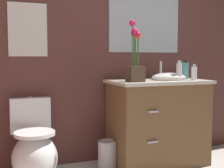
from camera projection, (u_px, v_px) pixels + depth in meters
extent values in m
cube|color=brown|center=(127.00, 38.00, 3.21)|extent=(4.60, 0.05, 2.50)
ellipsoid|color=white|center=(35.00, 158.00, 2.62)|extent=(0.38, 0.48, 0.40)
cube|color=white|center=(30.00, 115.00, 2.86)|extent=(0.36, 0.13, 0.32)
cylinder|color=white|center=(35.00, 133.00, 2.58)|extent=(0.34, 0.34, 0.03)
cylinder|color=#B7B7BC|center=(30.00, 98.00, 2.84)|extent=(0.04, 0.04, 0.02)
cube|color=brown|center=(158.00, 123.00, 3.05)|extent=(0.90, 0.52, 0.80)
cube|color=beige|center=(158.00, 82.00, 3.01)|extent=(0.94, 0.56, 0.03)
ellipsoid|color=white|center=(169.00, 78.00, 3.05)|extent=(0.36, 0.26, 0.10)
cylinder|color=#B7B7BC|center=(161.00, 70.00, 3.20)|extent=(0.02, 0.02, 0.18)
cube|color=#B7B7BC|center=(153.00, 112.00, 2.71)|extent=(0.10, 0.02, 0.02)
cube|color=#B7B7BC|center=(153.00, 142.00, 2.73)|extent=(0.10, 0.02, 0.02)
cube|color=#4C3D2D|center=(135.00, 74.00, 2.82)|extent=(0.14, 0.14, 0.14)
cylinder|color=#386B2D|center=(138.00, 51.00, 2.81)|extent=(0.01, 0.01, 0.28)
sphere|color=orange|center=(138.00, 36.00, 2.80)|extent=(0.06, 0.06, 0.06)
cylinder|color=#386B2D|center=(136.00, 51.00, 2.82)|extent=(0.01, 0.01, 0.27)
sphere|color=orange|center=(136.00, 36.00, 2.81)|extent=(0.06, 0.06, 0.06)
cylinder|color=#386B2D|center=(134.00, 50.00, 2.81)|extent=(0.01, 0.01, 0.30)
sphere|color=#E01E51|center=(134.00, 33.00, 2.79)|extent=(0.06, 0.06, 0.06)
cylinder|color=#386B2D|center=(132.00, 45.00, 2.79)|extent=(0.01, 0.01, 0.39)
sphere|color=#E01E51|center=(132.00, 23.00, 2.77)|extent=(0.06, 0.06, 0.06)
cylinder|color=#386B2D|center=(134.00, 49.00, 2.77)|extent=(0.01, 0.01, 0.31)
sphere|color=#E01E51|center=(135.00, 31.00, 2.75)|extent=(0.06, 0.06, 0.06)
cylinder|color=#386B2D|center=(138.00, 50.00, 2.78)|extent=(0.01, 0.01, 0.28)
sphere|color=#E01E51|center=(138.00, 35.00, 2.77)|extent=(0.06, 0.06, 0.06)
cylinder|color=white|center=(179.00, 72.00, 2.99)|extent=(0.05, 0.05, 0.17)
cylinder|color=silver|center=(179.00, 62.00, 2.99)|extent=(0.03, 0.03, 0.02)
cylinder|color=white|center=(194.00, 73.00, 3.03)|extent=(0.05, 0.05, 0.13)
cylinder|color=#B7B7BC|center=(194.00, 65.00, 3.02)|extent=(0.03, 0.03, 0.02)
cylinder|color=teal|center=(185.00, 71.00, 3.19)|extent=(0.07, 0.07, 0.17)
cylinder|color=black|center=(186.00, 61.00, 3.19)|extent=(0.04, 0.04, 0.02)
cylinder|color=#B7B7BC|center=(108.00, 156.00, 2.90)|extent=(0.18, 0.18, 0.26)
torus|color=#B7B7BC|center=(108.00, 142.00, 2.89)|extent=(0.18, 0.18, 0.01)
cube|color=silver|center=(28.00, 30.00, 2.82)|extent=(0.35, 0.01, 0.48)
cube|color=#B2BCC6|center=(145.00, 19.00, 3.23)|extent=(0.80, 0.01, 0.70)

